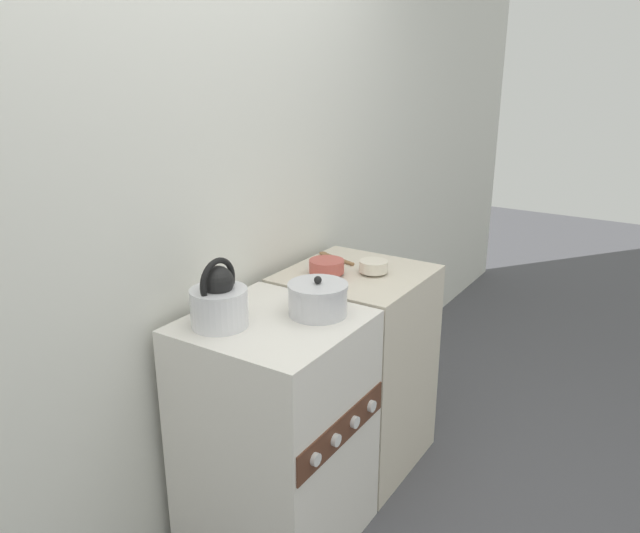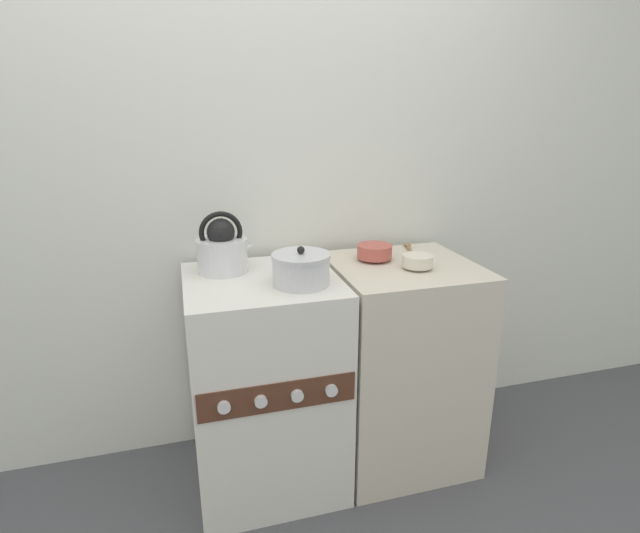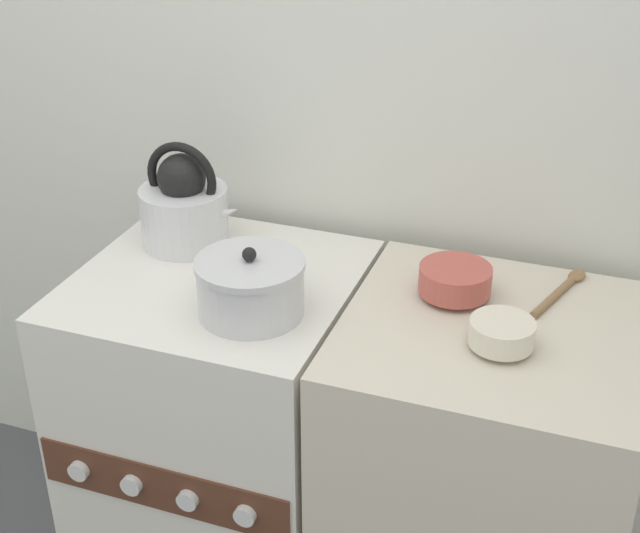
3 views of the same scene
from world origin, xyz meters
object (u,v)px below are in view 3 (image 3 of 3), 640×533
Objects in this scene: stove at (225,444)px; kettle at (185,206)px; small_ceramic_bowl at (502,333)px; cooking_pot at (251,287)px; enamel_bowl at (455,280)px.

stove is 3.71× the size of kettle.
stove is 7.44× the size of small_ceramic_bowl.
stove is 4.17× the size of cooking_pot.
cooking_pot is at bearing -37.96° from stove.
kettle reaches higher than small_ceramic_bowl.
kettle is at bearing 165.20° from small_ceramic_bowl.
cooking_pot is 0.48m from small_ceramic_bowl.
small_ceramic_bowl is (0.48, 0.03, -0.02)m from cooking_pot.
small_ceramic_bowl is at bearing 3.84° from cooking_pot.
enamel_bowl is at bearing 27.53° from cooking_pot.
kettle is 0.35m from cooking_pot.
kettle reaches higher than stove.
cooking_pot is at bearing -176.16° from small_ceramic_bowl.
kettle is at bearing 176.35° from enamel_bowl.
kettle is 0.62m from enamel_bowl.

